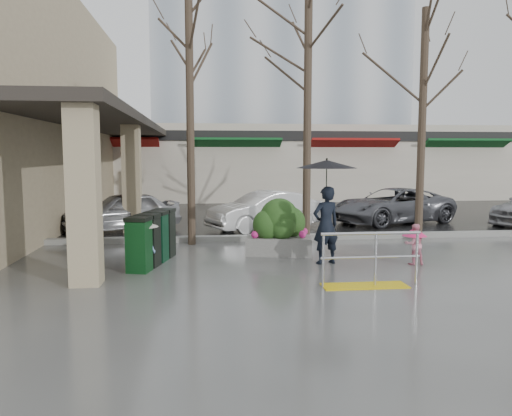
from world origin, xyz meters
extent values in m
plane|color=#51514F|center=(0.00, 0.00, 0.00)|extent=(120.00, 120.00, 0.00)
cube|color=black|center=(0.00, 22.00, 0.01)|extent=(120.00, 36.00, 0.01)
cube|color=gray|center=(0.00, 4.00, 0.07)|extent=(120.00, 0.30, 0.15)
cube|color=#2D2823|center=(-4.80, 8.00, 3.62)|extent=(2.80, 18.00, 0.25)
cube|color=tan|center=(-3.90, -0.50, 1.75)|extent=(0.55, 0.55, 3.50)
cube|color=tan|center=(-3.90, 6.00, 1.75)|extent=(0.55, 0.55, 3.50)
cube|color=beige|center=(2.00, 18.00, 2.00)|extent=(34.00, 6.00, 4.00)
cube|color=maroon|center=(-6.00, 15.10, 2.85)|extent=(4.50, 1.68, 0.87)
cube|color=#0F4C1E|center=(0.00, 15.10, 2.85)|extent=(4.50, 1.68, 0.87)
cube|color=maroon|center=(6.00, 15.10, 2.85)|extent=(4.50, 1.68, 0.87)
cube|color=#0F4C1E|center=(12.00, 15.10, 2.85)|extent=(4.50, 1.68, 0.87)
cube|color=black|center=(2.00, 15.10, 3.40)|extent=(34.00, 0.35, 0.50)
cube|color=#8C99A8|center=(4.00, 30.00, 12.50)|extent=(18.00, 12.00, 25.00)
cube|color=yellow|center=(1.30, -1.20, 0.01)|extent=(1.60, 0.50, 0.02)
cylinder|color=silver|center=(0.50, -1.20, 0.50)|extent=(0.05, 0.05, 1.00)
cylinder|color=silver|center=(1.50, -1.20, 0.50)|extent=(0.05, 0.05, 1.00)
cylinder|color=silver|center=(2.30, -1.20, 0.50)|extent=(0.05, 0.05, 1.00)
cylinder|color=silver|center=(1.40, -1.20, 1.00)|extent=(1.90, 0.06, 0.06)
cylinder|color=silver|center=(1.40, -1.20, 0.55)|extent=(1.90, 0.04, 0.04)
cylinder|color=#382B21|center=(-2.00, 3.60, 3.40)|extent=(0.22, 0.22, 6.80)
cylinder|color=#382B21|center=(1.20, 3.60, 3.50)|extent=(0.22, 0.22, 7.00)
cylinder|color=#382B21|center=(4.50, 3.60, 3.25)|extent=(0.22, 0.22, 6.50)
imported|color=black|center=(1.05, 0.80, 0.88)|extent=(0.73, 0.58, 1.75)
cylinder|color=black|center=(1.05, 0.80, 1.78)|extent=(0.02, 0.02, 1.11)
cone|color=black|center=(1.05, 0.80, 2.25)|extent=(1.37, 1.37, 0.18)
sphere|color=black|center=(1.05, 0.80, 2.36)|extent=(0.05, 0.05, 0.05)
imported|color=pink|center=(3.00, 0.49, 0.46)|extent=(0.46, 0.36, 0.92)
cylinder|color=black|center=(3.00, 0.49, 0.63)|extent=(0.02, 0.02, 0.40)
cone|color=#F4266E|center=(3.00, 0.49, 0.74)|extent=(0.54, 0.54, 0.18)
sphere|color=black|center=(3.00, 0.49, 0.85)|extent=(0.05, 0.05, 0.05)
imported|color=#7EA3E0|center=(-3.00, 0.70, 0.57)|extent=(0.66, 0.58, 1.14)
cylinder|color=black|center=(-3.00, 0.70, 0.83)|extent=(0.02, 0.02, 0.53)
cone|color=beige|center=(-3.00, 0.70, 1.01)|extent=(0.71, 0.71, 0.18)
sphere|color=black|center=(-3.00, 0.70, 1.12)|extent=(0.05, 0.05, 0.05)
cube|color=slate|center=(0.17, 1.95, 0.22)|extent=(1.72, 1.09, 0.44)
ellipsoid|color=#1A3E13|center=(0.17, 1.95, 0.88)|extent=(0.97, 0.88, 1.02)
sphere|color=#1A3E13|center=(-0.14, 1.87, 0.76)|extent=(0.70, 0.70, 0.70)
sphere|color=#1A3E13|center=(0.48, 2.09, 0.77)|extent=(0.74, 0.74, 0.74)
cube|color=#0E3E18|center=(-3.04, 0.44, 0.54)|extent=(0.54, 0.54, 1.07)
cube|color=black|center=(-3.04, 0.44, 1.12)|extent=(0.57, 0.57, 0.08)
cube|color=black|center=(-2.90, 0.96, 0.54)|extent=(0.54, 0.54, 1.07)
cube|color=black|center=(-2.90, 0.96, 1.12)|extent=(0.57, 0.57, 0.08)
cube|color=#0D3B22|center=(-2.76, 1.48, 0.54)|extent=(0.54, 0.54, 1.07)
cube|color=black|center=(-2.76, 1.48, 1.12)|extent=(0.57, 0.57, 0.08)
cube|color=black|center=(-2.63, 2.00, 0.54)|extent=(0.54, 0.54, 1.07)
cube|color=black|center=(-2.63, 2.00, 1.12)|extent=(0.57, 0.57, 0.08)
imported|color=#AEAFB3|center=(-4.29, 6.29, 0.63)|extent=(3.98, 2.85, 1.26)
imported|color=white|center=(0.35, 6.10, 0.63)|extent=(4.03, 2.83, 1.26)
imported|color=slate|center=(5.10, 7.11, 0.63)|extent=(4.97, 3.48, 1.26)
camera|label=1|loc=(-1.72, -10.05, 2.45)|focal=35.00mm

